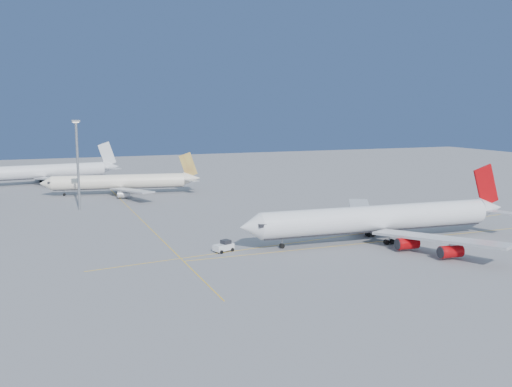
% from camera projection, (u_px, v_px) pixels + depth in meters
% --- Properties ---
extents(ground, '(500.00, 500.00, 0.00)m').
position_uv_depth(ground, '(325.00, 232.00, 142.50)').
color(ground, slate).
rests_on(ground, ground).
extents(taxiway_lines, '(118.86, 140.00, 0.02)m').
position_uv_depth(taxiway_lines, '(261.00, 231.00, 142.97)').
color(taxiway_lines, yellow).
rests_on(taxiway_lines, ground).
extents(airliner_virgin, '(69.27, 62.18, 17.09)m').
position_uv_depth(airliner_virgin, '(382.00, 218.00, 132.93)').
color(airliner_virgin, white).
rests_on(airliner_virgin, ground).
extents(airliner_etihad, '(56.54, 51.70, 14.79)m').
position_uv_depth(airliner_etihad, '(123.00, 182.00, 204.97)').
color(airliner_etihad, '#EFE3CB').
rests_on(airliner_etihad, ground).
extents(airliner_third, '(61.92, 56.61, 16.62)m').
position_uv_depth(airliner_third, '(45.00, 172.00, 233.11)').
color(airliner_third, white).
rests_on(airliner_third, ground).
extents(pushback_tug, '(4.86, 3.89, 2.46)m').
position_uv_depth(pushback_tug, '(224.00, 246.00, 122.84)').
color(pushback_tug, white).
rests_on(pushback_tug, ground).
extents(light_mast, '(2.35, 2.35, 27.23)m').
position_uv_depth(light_mast, '(77.00, 157.00, 170.70)').
color(light_mast, gray).
rests_on(light_mast, ground).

